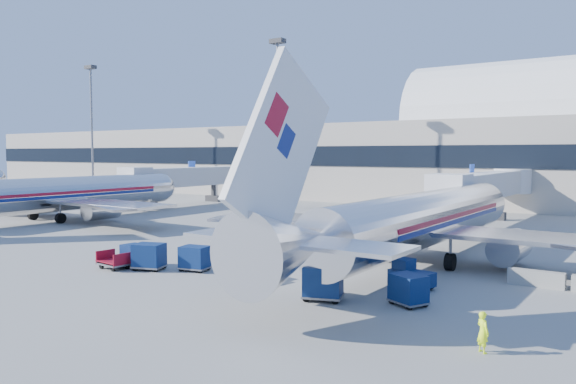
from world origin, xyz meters
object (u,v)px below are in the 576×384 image
Objects in this scene: barrier_near at (536,278)px; tug_lead at (240,268)px; jetbridge_near at (489,186)px; jetbridge_mid at (203,176)px; tug_right at (410,275)px; cart_open_red at (115,263)px; tug_left at (248,251)px; ramp_worker at (483,332)px; cart_train_a at (195,258)px; cart_train_c at (135,255)px; mast_west at (278,98)px; cart_train_b at (149,256)px; cart_solo_far at (408,289)px; airliner_mid at (54,194)px; airliner_main at (418,220)px; mast_far_west at (91,111)px; cart_solo_near at (323,282)px.

barrier_near is 1.14× the size of tug_lead.
jetbridge_near is 1.00× the size of jetbridge_mid.
cart_open_red is at bearing -149.56° from tug_right.
tug_left reaches higher than ramp_worker.
cart_train_a is 1.16× the size of cart_train_c.
tug_lead is 8.33m from cart_train_c.
jetbridge_mid is 1.22× the size of mast_west.
jetbridge_near is 12.05× the size of cart_train_b.
cart_train_c is at bearing -108.21° from jetbridge_near.
cart_train_c is at bearing 159.65° from tug_left.
jetbridge_near is 33.49m from tug_left.
cart_solo_far is at bearing -11.78° from cart_train_a.
cart_train_a is at bearing -18.34° from airliner_mid.
jetbridge_near is at bearing 55.08° from cart_train_b.
cart_solo_far reaches higher than cart_train_c.
cart_train_c is at bearing 28.55° from ramp_worker.
jetbridge_mid is at bearing 176.79° from mast_west.
cart_open_red is at bearing -164.02° from cart_train_a.
airliner_main is at bearing -23.93° from ramp_worker.
cart_train_b is at bearing 31.99° from cart_open_red.
tug_right is 17.88m from cart_train_c.
jetbridge_near reaches higher than ramp_worker.
tug_left reaches higher than barrier_near.
tug_right is (72.32, -32.32, -14.07)m from mast_far_west.
airliner_main is 15.05m from cart_train_a.
mast_far_west and mast_west have the same top height.
tug_left is at bearing 38.55° from cart_train_b.
jetbridge_near is 42.00m from jetbridge_mid.
cart_train_b reaches higher than ramp_worker.
cart_solo_far is 1.35× the size of ramp_worker.
mast_west is 49.67m from cart_solo_near.
jetbridge_near is (-2.40, 26.30, 1.00)m from airliner_main.
cart_solo_near is 9.31m from ramp_worker.
jetbridge_near is at bearing 95.22° from airliner_main.
mast_west is 12.89× the size of cart_train_c.
cart_train_a is at bearing -135.92° from airliner_main.
ramp_worker reaches higher than cart_train_a.
tug_lead is at bearing -57.20° from mast_west.
jetbridge_near is at bearing 65.18° from cart_train_a.
ramp_worker reaches higher than cart_open_red.
mast_west reaches higher than cart_solo_far.
tug_lead is at bearing -10.46° from cart_train_b.
tug_left is 1.58× the size of cart_train_c.
tug_lead is 9.05m from cart_open_red.
jetbridge_near is 29.67m from mast_west.
cart_train_a is at bearing 21.76° from cart_train_c.
cart_train_b reaches higher than tug_left.
airliner_main is 42.00m from airliner_mid.
jetbridge_near is 38.31m from cart_solo_near.
airliner_main is 21.25× the size of cart_train_c.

